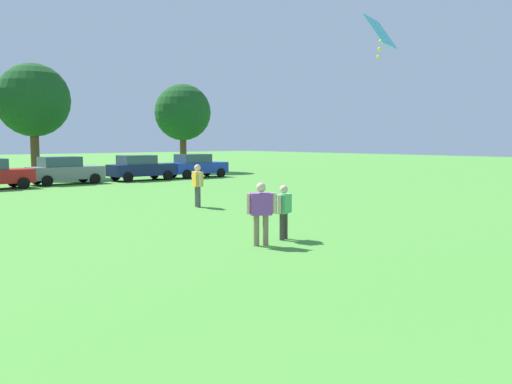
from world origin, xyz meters
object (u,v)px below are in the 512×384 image
Objects in this scene: adult_bystander at (261,208)px; tree_right at (33,100)px; parked_car_gray_2 at (64,170)px; bystander_midfield at (284,207)px; parked_car_navy_3 at (140,168)px; parked_car_blue_4 at (196,166)px; kite at (381,34)px; tree_far_right at (183,113)px; bystander_near_trees at (198,182)px.

tree_right reaches higher than adult_bystander.
parked_car_gray_2 is at bearing -96.73° from tree_right.
parked_car_navy_3 is at bearing -132.79° from bystander_midfield.
parked_car_gray_2 is at bearing -179.82° from parked_car_blue_4.
tree_far_right reaches higher than kite.
parked_car_navy_3 reaches higher than bystander_midfield.
parked_car_navy_3 is (7.89, 22.56, -0.02)m from bystander_midfield.
adult_bystander is 0.22× the size of tree_far_right.
parked_car_gray_2 and parked_car_navy_3 have the same top height.
parked_car_navy_3 is at bearing 99.35° from adult_bystander.
tree_right reaches higher than parked_car_gray_2.
parked_car_navy_3 is at bearing -179.26° from parked_car_blue_4.
parked_car_blue_4 is at bearing 90.37° from adult_bystander.
parked_car_navy_3 is at bearing -138.18° from tree_far_right.
parked_car_navy_3 is 0.58× the size of tree_far_right.
parked_car_gray_2 is (0.36, 14.92, -0.16)m from bystander_near_trees.
adult_bystander is 0.38× the size of parked_car_gray_2.
kite is at bearing -90.16° from parked_car_gray_2.
parked_car_gray_2 is 0.58× the size of tree_far_right.
adult_bystander is at bearing 168.45° from kite.
kite is (0.30, -8.72, 4.63)m from bystander_near_trees.
parked_car_blue_4 is 0.53× the size of tree_right.
parked_car_gray_2 reaches higher than bystander_midfield.
parked_car_gray_2 is 5.14m from parked_car_navy_3.
tree_right is at bearing 83.27° from parked_car_gray_2.
bystander_near_trees is at bearing 91.95° from kite.
adult_bystander is at bearing -120.35° from parked_car_blue_4.
parked_car_blue_4 is (9.68, 23.67, -4.79)m from kite.
parked_car_navy_3 is 10.02m from tree_right.
parked_car_gray_2 reaches higher than adult_bystander.
kite is 0.18× the size of tree_right.
adult_bystander is at bearing -98.75° from tree_right.
adult_bystander is 0.38× the size of parked_car_blue_4.
bystander_midfield is 30.95m from tree_right.
parked_car_navy_3 is at bearing 77.57° from kite.
bystander_midfield is 23.90m from parked_car_navy_3.
kite reaches higher than bystander_near_trees.
bystander_near_trees is 0.40× the size of parked_car_gray_2.
bystander_near_trees reaches higher than parked_car_blue_4.
tree_far_right is (13.02, 7.03, 4.11)m from parked_car_gray_2.
tree_right is 12.14m from tree_far_right.
parked_car_gray_2 is (3.80, 22.87, -0.11)m from adult_bystander.
parked_car_gray_2 is (2.75, 22.58, -0.02)m from bystander_midfield.
bystander_midfield is at bearing -109.27° from parked_car_navy_3.
adult_bystander is 23.19m from parked_car_gray_2.
kite is 26.01m from parked_car_blue_4.
tree_far_right reaches higher than parked_car_navy_3.
parked_car_blue_4 is at bearing 67.76° from kite.
adult_bystander is 8.67m from bystander_near_trees.
parked_car_gray_2 is at bearing 16.00° from bystander_near_trees.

